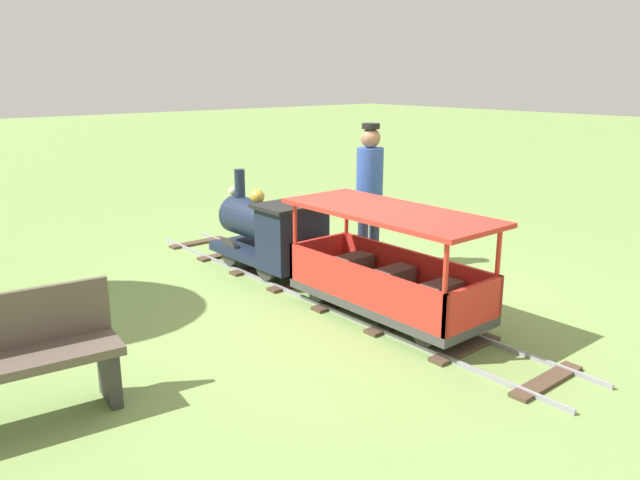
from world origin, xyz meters
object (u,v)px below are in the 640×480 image
(locomotive, at_px, (271,231))
(conductor_person, at_px, (370,183))
(passenger_car, at_px, (387,274))
(park_bench, at_px, (11,361))

(locomotive, xyz_separation_m, conductor_person, (1.06, -0.45, 0.47))
(conductor_person, bearing_deg, passenger_car, -128.93)
(locomotive, relative_size, passenger_car, 0.72)
(passenger_car, relative_size, park_bench, 1.49)
(locomotive, bearing_deg, conductor_person, -22.94)
(passenger_car, xyz_separation_m, conductor_person, (1.06, 1.31, 0.53))
(passenger_car, height_order, park_bench, passenger_car)
(conductor_person, xyz_separation_m, park_bench, (-4.09, -0.99, -0.54))
(locomotive, distance_m, conductor_person, 1.24)
(conductor_person, relative_size, park_bench, 1.21)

